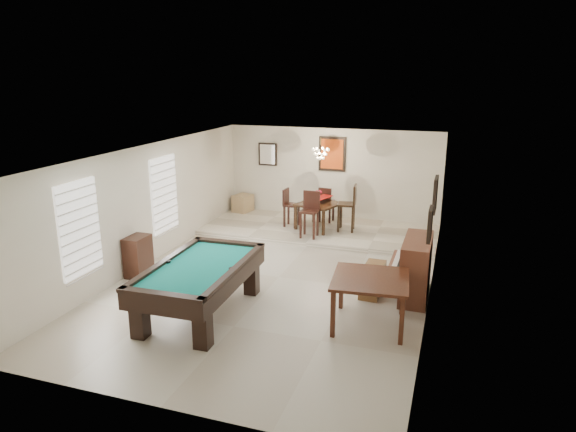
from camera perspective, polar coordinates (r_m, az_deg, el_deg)
The scene contains 26 objects.
ground_plane at distance 10.65m, azimuth -1.03°, elevation -6.85°, with size 6.00×9.00×0.02m, color beige.
wall_back at distance 14.43m, azimuth 4.92°, elevation 4.55°, with size 6.00×0.04×2.60m, color silver.
wall_front at distance 6.43m, azimuth -14.78°, elevation -10.44°, with size 6.00×0.04×2.60m, color silver.
wall_left at distance 11.54m, azimuth -15.25°, elevation 1.23°, with size 0.04×9.00×2.60m, color silver.
wall_right at distance 9.68m, azimuth 15.93°, elevation -1.57°, with size 0.04×9.00×2.60m, color silver.
ceiling at distance 9.95m, azimuth -1.10°, elevation 7.17°, with size 6.00×9.00×0.04m, color white.
dining_step at distance 13.56m, azimuth 3.54°, elevation -1.56°, with size 6.00×2.50×0.12m, color beige.
window_left_front at distance 9.82m, azimuth -22.17°, elevation -1.31°, with size 0.06×1.00×1.70m, color white.
window_left_rear at distance 11.99m, azimuth -13.60°, elevation 2.36°, with size 0.06×1.00×1.70m, color white.
pool_table at distance 9.10m, azimuth -9.71°, elevation -8.09°, with size 1.43×2.63×0.88m, color black, non-canonical shape.
square_table at distance 8.69m, azimuth 9.04°, elevation -9.37°, with size 1.22×1.22×0.84m, color #36180D, non-canonical shape.
upright_piano at distance 9.88m, azimuth 13.28°, elevation -5.58°, with size 0.76×1.35×1.12m, color brown, non-canonical shape.
piano_bench at distance 9.99m, azimuth 9.39°, elevation -6.98°, with size 0.36×0.92×0.51m, color brown.
apothecary_chest at distance 11.02m, azimuth -16.32°, elevation -4.31°, with size 0.38×0.56×0.85m, color black.
dining_table at distance 13.38m, azimuth 3.40°, elevation 0.27°, with size 0.97×0.97×0.80m, color black, non-canonical shape.
flower_vase at distance 13.26m, azimuth 3.44°, elevation 2.42°, with size 0.13×0.13×0.23m, color #B70F28, non-canonical shape.
dining_chair_south at distance 12.62m, azimuth 2.38°, elevation 0.12°, with size 0.42×0.42×1.14m, color black, non-canonical shape.
dining_chair_north at distance 14.02m, azimuth 4.33°, elevation 1.32°, with size 0.36×0.36×0.97m, color black, non-canonical shape.
dining_chair_west at distance 13.54m, azimuth 0.41°, elevation 0.92°, with size 0.37×0.37×1.00m, color black, non-canonical shape.
dining_chair_east at distance 13.21m, azimuth 6.51°, elevation 0.90°, with size 0.45×0.45×1.21m, color black, non-canonical shape.
corner_bench at distance 15.12m, azimuth -5.04°, elevation 1.43°, with size 0.44×0.55×0.49m, color tan.
chandelier at distance 13.03m, azimuth 3.64°, elevation 7.40°, with size 0.44×0.44×0.60m, color #FFE5B2, non-canonical shape.
back_painting at distance 14.29m, azimuth 4.93°, elevation 6.88°, with size 0.75×0.06×0.95m, color #D84C14.
back_mirror at distance 14.86m, azimuth -2.26°, elevation 6.88°, with size 0.55×0.06×0.65m, color white.
right_picture_upper at distance 9.82m, azimuth 16.05°, elevation 2.29°, with size 0.06×0.55×0.65m, color slate.
right_picture_lower at distance 8.61m, azimuth 15.51°, elevation -0.89°, with size 0.06×0.45×0.55m, color gray.
Camera 1 is at (3.29, -9.27, 4.07)m, focal length 32.00 mm.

